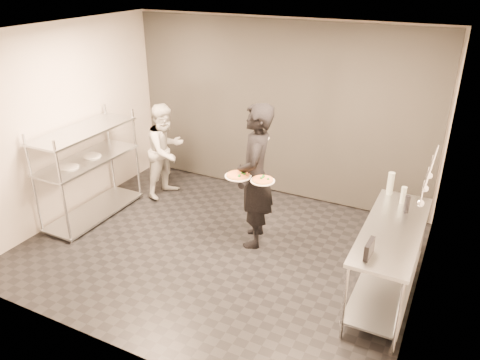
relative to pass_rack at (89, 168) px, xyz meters
The scene contains 13 objects.
room_shell 2.53m from the pass_rack, 28.77° to the left, with size 5.00×4.00×2.80m.
pass_rack is the anchor object (origin of this frame).
prep_counter 4.33m from the pass_rack, ahead, with size 0.60×1.80×0.92m.
utensil_rail 4.64m from the pass_rack, ahead, with size 0.07×1.20×0.31m.
waiter 2.54m from the pass_rack, ahead, with size 0.71×0.47×1.95m, color black.
chef 1.26m from the pass_rack, 61.45° to the left, with size 0.74×0.58×1.53m, color silver.
pizza_plate_near 2.39m from the pass_rack, ahead, with size 0.34×0.34×0.05m.
pizza_plate_far 2.72m from the pass_rack, ahead, with size 0.31×0.31×0.05m.
salad_plate 2.59m from the pass_rack, 17.07° to the left, with size 0.26×0.26×0.07m.
pos_monitor 4.27m from the pass_rack, ahead, with size 0.05×0.23×0.17m, color black.
bottle_green 4.22m from the pass_rack, 10.99° to the left, with size 0.08×0.08×0.29m, color gray.
bottle_clear 4.37m from the pass_rack, ahead, with size 0.06×0.06×0.21m, color gray.
bottle_dark 4.42m from the pass_rack, ahead, with size 0.06×0.06×0.21m, color black.
Camera 1 is at (2.65, -4.61, 3.51)m, focal length 35.00 mm.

